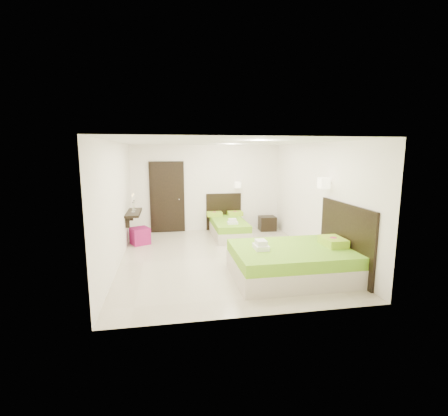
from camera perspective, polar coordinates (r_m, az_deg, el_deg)
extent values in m
plane|color=beige|center=(7.52, -0.36, -8.70)|extent=(5.50, 5.50, 0.00)
cube|color=beige|center=(9.31, 0.88, -4.13)|extent=(0.90, 1.81, 0.29)
cube|color=#5FA21A|center=(9.25, 0.88, -2.72)|extent=(0.90, 1.79, 0.18)
cube|color=black|center=(10.06, -0.06, -0.62)|extent=(1.09, 0.05, 1.13)
cube|color=#9CC924|center=(9.83, -1.68, -1.07)|extent=(0.45, 0.31, 0.13)
cylinder|color=#C72E5D|center=(9.82, -1.68, -0.69)|extent=(0.11, 0.11, 0.00)
cube|color=#9CC924|center=(9.94, 1.94, -0.95)|extent=(0.45, 0.31, 0.13)
cylinder|color=#C72E5D|center=(9.93, 1.94, -0.58)|extent=(0.11, 0.11, 0.00)
cube|color=white|center=(8.75, 1.50, -2.60)|extent=(0.27, 0.20, 0.07)
cube|color=white|center=(8.74, 1.50, -2.14)|extent=(0.20, 0.15, 0.07)
cube|color=#FAEFCD|center=(9.88, 2.40, 4.08)|extent=(0.16, 0.16, 0.18)
cylinder|color=#2D2116|center=(9.95, 2.30, 4.12)|extent=(0.03, 0.16, 0.03)
cube|color=beige|center=(6.50, 11.76, -10.25)|extent=(2.25, 1.68, 0.36)
cube|color=#5FA21A|center=(6.40, 11.85, -7.80)|extent=(2.22, 1.67, 0.22)
cube|color=black|center=(6.81, 20.52, -5.13)|extent=(0.05, 1.91, 1.40)
cube|color=#9CC924|center=(6.70, 18.64, -5.61)|extent=(0.38, 0.56, 0.16)
cylinder|color=#C72E5D|center=(6.68, 18.68, -4.95)|extent=(0.13, 0.13, 0.00)
cube|color=white|center=(6.16, 6.52, -6.83)|extent=(0.25, 0.34, 0.09)
cube|color=white|center=(6.13, 6.54, -6.02)|extent=(0.19, 0.25, 0.09)
cube|color=#FAEFCD|center=(7.18, 17.13, 4.22)|extent=(0.20, 0.20, 0.22)
cylinder|color=#2D2116|center=(7.21, 17.70, 4.21)|extent=(0.16, 0.03, 0.03)
cube|color=black|center=(10.10, 7.61, -2.68)|extent=(0.51, 0.46, 0.43)
cube|color=#87124F|center=(8.81, -14.55, -4.76)|extent=(0.58, 0.58, 0.44)
cube|color=black|center=(9.83, -9.96, 1.84)|extent=(1.02, 0.06, 2.14)
cube|color=black|center=(9.79, -9.96, 1.81)|extent=(0.88, 0.04, 2.06)
cylinder|color=silver|center=(9.77, -7.90, 1.55)|extent=(0.03, 0.10, 0.03)
cube|color=black|center=(8.81, -15.59, -0.80)|extent=(0.35, 1.20, 0.06)
cube|color=black|center=(8.41, -16.61, -2.38)|extent=(0.10, 0.04, 0.30)
cube|color=black|center=(9.29, -16.00, -1.23)|extent=(0.10, 0.04, 0.30)
cylinder|color=silver|center=(8.66, -15.70, -0.72)|extent=(0.10, 0.10, 0.02)
cylinder|color=silver|center=(8.64, -15.73, 0.07)|extent=(0.02, 0.02, 0.22)
cone|color=silver|center=(8.62, -15.77, 0.92)|extent=(0.07, 0.07, 0.04)
cylinder|color=white|center=(8.60, -15.80, 1.54)|extent=(0.02, 0.02, 0.15)
sphere|color=#FFB23F|center=(8.59, -15.83, 2.12)|extent=(0.02, 0.02, 0.02)
cylinder|color=silver|center=(8.95, -15.51, -0.37)|extent=(0.10, 0.10, 0.02)
cylinder|color=silver|center=(8.93, -15.55, 0.38)|extent=(0.02, 0.02, 0.22)
cone|color=silver|center=(8.91, -15.59, 1.21)|extent=(0.07, 0.07, 0.04)
cylinder|color=white|center=(8.90, -15.61, 1.81)|extent=(0.02, 0.02, 0.15)
sphere|color=#FFB23F|center=(8.89, -15.64, 2.37)|extent=(0.02, 0.02, 0.02)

